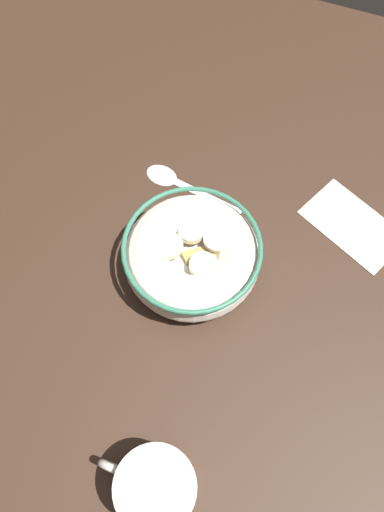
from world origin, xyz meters
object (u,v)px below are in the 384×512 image
object	(u,v)px
coffee_mug	(156,487)
folded_napkin	(353,225)
spoon	(172,179)
cereal_bowl	(192,255)

from	to	relation	value
coffee_mug	folded_napkin	bearing A→B (deg)	-107.22
spoon	coffee_mug	xyz separation A→B (cm)	(-13.19, 36.32, 3.41)
cereal_bowl	coffee_mug	size ratio (longest dim) A/B	1.62
cereal_bowl	spoon	xyz separation A→B (cm)	(7.25, -11.10, -2.81)
coffee_mug	cereal_bowl	bearing A→B (deg)	-76.74
cereal_bowl	coffee_mug	world-z (taller)	coffee_mug
folded_napkin	spoon	bearing A→B (deg)	4.89
coffee_mug	folded_napkin	xyz separation A→B (cm)	(-11.92, -38.46, -3.61)
cereal_bowl	folded_napkin	size ratio (longest dim) A/B	1.31
cereal_bowl	coffee_mug	xyz separation A→B (cm)	(-5.94, 25.22, 0.61)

